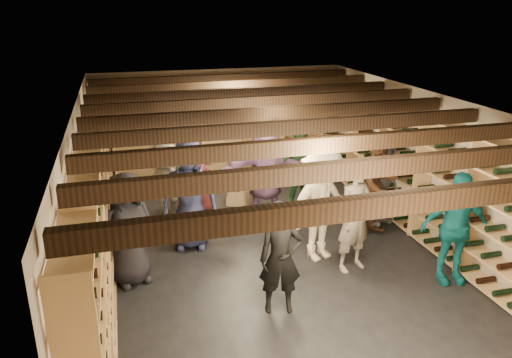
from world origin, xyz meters
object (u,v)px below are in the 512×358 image
object	(u,v)px
person_1	(280,258)
person_3	(322,204)
person_7	(355,217)
person_9	(167,188)
crate_stack_left	(193,193)
person_12	(381,181)
crate_loose	(321,208)
person_5	(199,189)
person_8	(378,185)
person_10	(298,171)
crate_stack_right	(241,192)
person_0	(128,229)
person_6	(190,195)
person_11	(266,172)
person_4	(454,228)

from	to	relation	value
person_1	person_3	xyz separation A→B (m)	(1.03, 1.16, 0.16)
person_7	person_9	xyz separation A→B (m)	(-2.49, 2.06, -0.05)
crate_stack_left	person_9	xyz separation A→B (m)	(-0.56, -0.80, 0.44)
crate_stack_left	person_12	size ratio (longest dim) A/B	0.43
crate_stack_left	person_3	world-z (taller)	person_3
crate_stack_left	person_9	bearing A→B (deg)	-124.71
crate_loose	person_5	size ratio (longest dim) A/B	0.32
person_8	person_10	size ratio (longest dim) A/B	1.04
crate_stack_right	person_1	world-z (taller)	person_1
crate_stack_right	person_12	xyz separation A→B (m)	(2.18, -1.50, 0.54)
person_10	person_7	bearing A→B (deg)	-97.79
crate_stack_right	person_0	size ratio (longest dim) A/B	0.36
person_0	crate_stack_right	bearing A→B (deg)	26.18
crate_stack_right	person_0	xyz separation A→B (m)	(-2.18, -2.41, 0.56)
person_6	person_7	bearing A→B (deg)	-19.79
crate_stack_right	crate_loose	world-z (taller)	crate_stack_right
person_1	person_9	xyz separation A→B (m)	(-1.12, 2.79, 0.04)
crate_loose	person_0	distance (m)	3.95
person_0	person_9	xyz separation A→B (m)	(0.69, 1.58, -0.04)
person_5	person_12	world-z (taller)	person_12
person_0	person_3	distance (m)	2.84
person_5	person_8	xyz separation A→B (m)	(2.84, -0.93, 0.12)
person_6	person_11	bearing A→B (deg)	37.54
person_8	person_12	xyz separation A→B (m)	(0.31, 0.45, -0.11)
person_1	person_4	size ratio (longest dim) A/B	0.91
person_3	person_9	size ratio (longest dim) A/B	1.16
person_5	person_11	world-z (taller)	person_11
crate_loose	person_6	distance (m)	2.77
person_0	person_1	bearing A→B (deg)	-55.40
person_8	person_3	bearing A→B (deg)	-176.85
crate_stack_right	person_5	bearing A→B (deg)	-133.65
person_3	person_10	xyz separation A→B (m)	(0.22, 1.63, -0.03)
person_5	crate_loose	bearing A→B (deg)	24.98
person_5	person_0	bearing A→B (deg)	-110.72
person_8	person_9	size ratio (longest dim) A/B	1.16
crate_stack_left	person_12	distance (m)	3.47
crate_loose	person_1	size ratio (longest dim) A/B	0.34
crate_stack_left	person_4	xyz separation A→B (m)	(3.11, -3.54, 0.48)
person_3	person_10	distance (m)	1.64
person_5	person_3	bearing A→B (deg)	-21.02
person_1	person_11	distance (m)	2.87
crate_stack_right	person_3	size ratio (longest dim) A/B	0.33
person_7	person_0	bearing A→B (deg)	152.25
crate_stack_left	person_8	distance (m)	3.44
person_3	person_8	distance (m)	1.31
crate_stack_right	person_4	xyz separation A→B (m)	(2.18, -3.56, 0.56)
person_3	person_7	xyz separation A→B (m)	(0.34, -0.43, -0.07)
crate_loose	person_4	distance (m)	2.95
crate_stack_right	person_6	xyz separation A→B (m)	(-1.20, -1.52, 0.64)
person_12	person_0	bearing A→B (deg)	172.97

